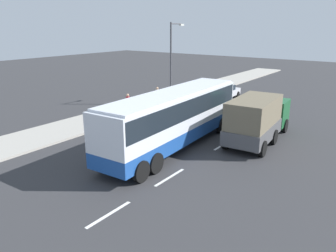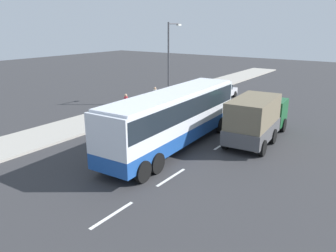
# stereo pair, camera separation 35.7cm
# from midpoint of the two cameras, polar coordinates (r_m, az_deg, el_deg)

# --- Properties ---
(ground_plane) EXTENTS (120.00, 120.00, 0.00)m
(ground_plane) POSITION_cam_midpoint_polar(r_m,az_deg,el_deg) (21.29, 0.41, -3.04)
(ground_plane) COLOR #333335
(sidewalk_curb) EXTENTS (80.00, 4.00, 0.15)m
(sidewalk_curb) POSITION_cam_midpoint_polar(r_m,az_deg,el_deg) (26.45, -14.08, 0.63)
(sidewalk_curb) COLOR #A8A399
(sidewalk_curb) RESTS_ON ground_plane
(lane_centreline) EXTENTS (30.49, 0.16, 0.01)m
(lane_centreline) POSITION_cam_midpoint_polar(r_m,az_deg,el_deg) (19.23, 5.51, -5.37)
(lane_centreline) COLOR white
(lane_centreline) RESTS_ON ground_plane
(coach_bus) EXTENTS (12.16, 3.16, 3.53)m
(coach_bus) POSITION_cam_midpoint_polar(r_m,az_deg,el_deg) (19.92, 0.50, 2.15)
(coach_bus) COLOR #1E4C9E
(coach_bus) RESTS_ON ground_plane
(cargo_truck) EXTENTS (7.31, 2.99, 3.02)m
(cargo_truck) POSITION_cam_midpoint_polar(r_m,az_deg,el_deg) (22.09, 14.70, 1.48)
(cargo_truck) COLOR #19592D
(cargo_truck) RESTS_ON ground_plane
(car_silver_hatch) EXTENTS (4.11, 2.11, 1.42)m
(car_silver_hatch) POSITION_cam_midpoint_polar(r_m,az_deg,el_deg) (34.69, 8.98, 5.94)
(car_silver_hatch) COLOR silver
(car_silver_hatch) RESTS_ON ground_plane
(pedestrian_near_curb) EXTENTS (0.32, 0.32, 1.74)m
(pedestrian_near_curb) POSITION_cam_midpoint_polar(r_m,az_deg,el_deg) (30.60, -2.58, 5.41)
(pedestrian_near_curb) COLOR brown
(pedestrian_near_curb) RESTS_ON sidewalk_curb
(pedestrian_at_crossing) EXTENTS (0.32, 0.32, 1.75)m
(pedestrian_at_crossing) POSITION_cam_midpoint_polar(r_m,az_deg,el_deg) (27.63, -7.63, 4.03)
(pedestrian_at_crossing) COLOR #38334C
(pedestrian_at_crossing) RESTS_ON sidewalk_curb
(street_lamp) EXTENTS (2.04, 0.24, 7.45)m
(street_lamp) POSITION_cam_midpoint_polar(r_m,az_deg,el_deg) (31.28, -0.03, 11.76)
(street_lamp) COLOR #47474C
(street_lamp) RESTS_ON sidewalk_curb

